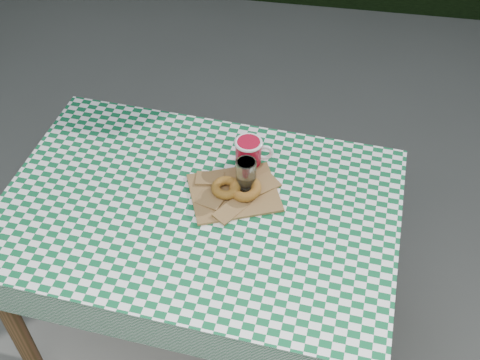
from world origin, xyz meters
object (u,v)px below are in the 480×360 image
coffee_mug (248,153)px  drinking_glass (246,175)px  table (203,277)px  paper_bag (234,192)px

coffee_mug → drinking_glass: drinking_glass is taller
table → coffee_mug: bearing=64.5°
paper_bag → table: bearing=-145.5°
table → drinking_glass: drinking_glass is taller
table → coffee_mug: size_ratio=7.14×
paper_bag → drinking_glass: bearing=41.6°
coffee_mug → drinking_glass: bearing=-94.5°
table → drinking_glass: (0.14, 0.10, 0.44)m
table → drinking_glass: 0.47m
paper_bag → coffee_mug: coffee_mug is taller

